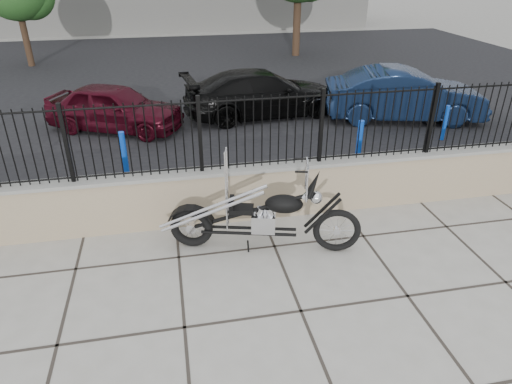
{
  "coord_description": "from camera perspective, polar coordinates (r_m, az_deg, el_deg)",
  "views": [
    {
      "loc": [
        -1.45,
        -4.31,
        4.12
      ],
      "look_at": [
        -0.24,
        1.81,
        0.84
      ],
      "focal_mm": 32.0,
      "sensor_mm": 36.0,
      "label": 1
    }
  ],
  "objects": [
    {
      "name": "bollard_b",
      "position": [
        10.04,
        12.77,
        5.95
      ],
      "size": [
        0.14,
        0.14,
        1.02
      ],
      "primitive_type": "cylinder",
      "rotation": [
        0.0,
        0.0,
        0.13
      ],
      "color": "#0B30AB",
      "rests_on": "ground_plane"
    },
    {
      "name": "chopper_motorcycle",
      "position": [
        6.79,
        0.49,
        -1.16
      ],
      "size": [
        2.83,
        1.19,
        1.68
      ],
      "primitive_type": null,
      "rotation": [
        0.0,
        0.0,
        -0.26
      ],
      "color": "black",
      "rests_on": "ground_plane"
    },
    {
      "name": "parking_lot",
      "position": [
        17.37,
        -6.3,
        13.86
      ],
      "size": [
        30.0,
        30.0,
        0.0
      ],
      "primitive_type": "plane",
      "color": "black",
      "rests_on": "ground"
    },
    {
      "name": "bollard_a",
      "position": [
        9.47,
        -16.13,
        4.26
      ],
      "size": [
        0.13,
        0.13,
        1.04
      ],
      "primitive_type": "cylinder",
      "rotation": [
        0.0,
        0.0,
        -0.06
      ],
      "color": "#0B5EAB",
      "rests_on": "ground_plane"
    },
    {
      "name": "ground_plane",
      "position": [
        6.14,
        5.64,
        -14.61
      ],
      "size": [
        90.0,
        90.0,
        0.0
      ],
      "primitive_type": "plane",
      "color": "#99968E",
      "rests_on": "ground"
    },
    {
      "name": "car_black",
      "position": [
        13.04,
        0.77,
        12.25
      ],
      "size": [
        4.57,
        2.3,
        1.27
      ],
      "primitive_type": "imported",
      "rotation": [
        0.0,
        0.0,
        1.69
      ],
      "color": "black",
      "rests_on": "parking_lot"
    },
    {
      "name": "car_red",
      "position": [
        12.44,
        -17.24,
        10.06
      ],
      "size": [
        3.77,
        2.76,
        1.19
      ],
      "primitive_type": "imported",
      "rotation": [
        0.0,
        0.0,
        1.14
      ],
      "color": "#3C0814",
      "rests_on": "parking_lot"
    },
    {
      "name": "bollard_c",
      "position": [
        12.17,
        22.53,
        7.99
      ],
      "size": [
        0.13,
        0.13,
        0.87
      ],
      "primitive_type": "cylinder",
      "rotation": [
        0.0,
        0.0,
        0.22
      ],
      "color": "blue",
      "rests_on": "ground_plane"
    },
    {
      "name": "retaining_wall",
      "position": [
        7.86,
        0.71,
        0.14
      ],
      "size": [
        14.0,
        0.36,
        0.96
      ],
      "primitive_type": "cube",
      "color": "gray",
      "rests_on": "ground_plane"
    },
    {
      "name": "iron_fence",
      "position": [
        7.42,
        0.75,
        7.55
      ],
      "size": [
        14.0,
        0.08,
        1.2
      ],
      "primitive_type": "cube",
      "color": "black",
      "rests_on": "retaining_wall"
    },
    {
      "name": "car_blue",
      "position": [
        13.3,
        18.03,
        11.48
      ],
      "size": [
        4.45,
        2.42,
        1.39
      ],
      "primitive_type": "imported",
      "rotation": [
        0.0,
        0.0,
        1.34
      ],
      "color": "#0F1C37",
      "rests_on": "parking_lot"
    }
  ]
}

